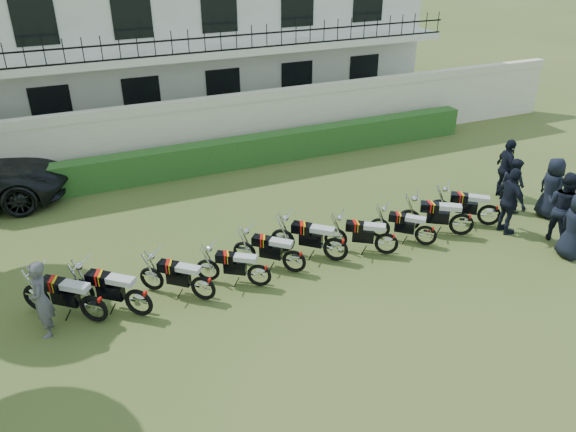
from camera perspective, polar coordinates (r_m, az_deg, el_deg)
name	(u,v)px	position (r m, az deg, el deg)	size (l,w,h in m)	color
ground	(296,283)	(13.25, 0.79, -6.83)	(100.00, 100.00, 0.00)	#405522
perimeter_wall	(200,131)	(19.54, -8.92, 8.53)	(30.00, 0.35, 2.30)	#ECE2C6
hedge	(236,153)	(19.31, -5.26, 6.38)	(18.00, 0.60, 1.00)	#1F4518
building	(156,26)	(24.60, -13.27, 18.25)	(20.40, 9.60, 7.40)	silver
motorcycle_0	(93,302)	(12.45, -19.22, -8.30)	(1.65, 1.38, 1.12)	black
motorcycle_1	(138,296)	(12.36, -15.00, -7.88)	(1.66, 1.40, 1.13)	black
motorcycle_2	(203,283)	(12.58, -8.64, -6.72)	(1.48, 1.29, 1.02)	black
motorcycle_3	(259,270)	(12.90, -2.94, -5.51)	(1.55, 1.07, 0.98)	black
motorcycle_4	(294,256)	(13.36, 0.64, -4.09)	(1.46, 1.32, 1.02)	black
motorcycle_5	(336,244)	(13.83, 4.89, -2.82)	(1.57, 1.42, 1.10)	black
motorcycle_6	(387,239)	(14.28, 10.02, -2.27)	(1.60, 1.14, 1.03)	black
motorcycle_7	(426,231)	(14.90, 13.89, -1.45)	(1.36, 1.27, 0.97)	black
motorcycle_8	(462,219)	(15.59, 17.29, -0.31)	(1.74, 1.20, 1.10)	black
motorcycle_9	(490,210)	(16.35, 19.83, 0.57)	(1.60, 1.29, 1.07)	black
inspector	(41,299)	(12.34, -23.81, -7.77)	(0.62, 0.40, 1.69)	#59595E
officer_0	(575,226)	(15.51, 27.12, -0.93)	(0.85, 0.55, 1.73)	black
officer_1	(563,207)	(16.18, 26.17, 0.84)	(0.94, 0.73, 1.93)	black
officer_2	(510,201)	(16.00, 21.63, 1.39)	(1.09, 0.46, 1.87)	black
officer_3	(552,188)	(17.41, 25.21, 2.61)	(0.86, 0.56, 1.77)	black
officer_4	(513,184)	(17.42, 21.87, 2.99)	(0.77, 0.60, 1.59)	black
officer_5	(506,169)	(18.07, 21.29, 4.46)	(1.09, 0.45, 1.86)	black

